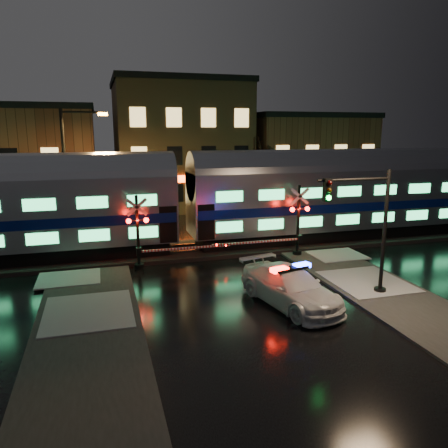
{
  "coord_description": "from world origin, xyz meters",
  "views": [
    {
      "loc": [
        -5.78,
        -20.46,
        7.35
      ],
      "look_at": [
        0.82,
        2.5,
        2.2
      ],
      "focal_mm": 35.0,
      "sensor_mm": 36.0,
      "label": 1
    }
  ],
  "objects_px": {
    "crossing_signal_right": "(293,228)",
    "streetlight": "(70,168)",
    "crossing_signal_left": "(145,239)",
    "traffic_light": "(368,231)",
    "police_car": "(290,287)"
  },
  "relations": [
    {
      "from": "crossing_signal_right",
      "to": "streetlight",
      "type": "distance_m",
      "value": 14.52
    },
    {
      "from": "crossing_signal_left",
      "to": "traffic_light",
      "type": "xyz_separation_m",
      "value": [
        9.01,
        -6.64,
        1.36
      ]
    },
    {
      "from": "police_car",
      "to": "streetlight",
      "type": "distance_m",
      "value": 16.76
    },
    {
      "from": "traffic_light",
      "to": "streetlight",
      "type": "bearing_deg",
      "value": 144.76
    },
    {
      "from": "crossing_signal_left",
      "to": "traffic_light",
      "type": "distance_m",
      "value": 11.28
    },
    {
      "from": "traffic_light",
      "to": "streetlight",
      "type": "distance_m",
      "value": 18.67
    },
    {
      "from": "crossing_signal_right",
      "to": "traffic_light",
      "type": "relative_size",
      "value": 1.05
    },
    {
      "from": "police_car",
      "to": "traffic_light",
      "type": "height_order",
      "value": "traffic_light"
    },
    {
      "from": "crossing_signal_right",
      "to": "traffic_light",
      "type": "xyz_separation_m",
      "value": [
        0.43,
        -6.65,
        1.27
      ]
    },
    {
      "from": "police_car",
      "to": "crossing_signal_right",
      "type": "height_order",
      "value": "crossing_signal_right"
    },
    {
      "from": "police_car",
      "to": "crossing_signal_left",
      "type": "distance_m",
      "value": 8.58
    },
    {
      "from": "traffic_light",
      "to": "streetlight",
      "type": "xyz_separation_m",
      "value": [
        -12.91,
        13.34,
        1.97
      ]
    },
    {
      "from": "crossing_signal_left",
      "to": "crossing_signal_right",
      "type": "bearing_deg",
      "value": 0.03
    },
    {
      "from": "streetlight",
      "to": "crossing_signal_left",
      "type": "bearing_deg",
      "value": -59.81
    },
    {
      "from": "streetlight",
      "to": "crossing_signal_right",
      "type": "bearing_deg",
      "value": -28.2
    }
  ]
}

